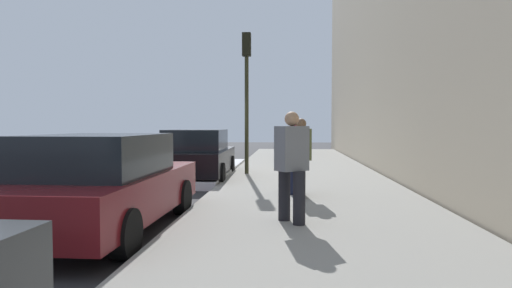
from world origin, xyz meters
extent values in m
plane|color=#333335|center=(0.00, 0.00, 0.00)|extent=(56.00, 56.00, 0.00)
cube|color=gray|center=(0.00, -3.30, 0.07)|extent=(28.00, 4.60, 0.15)
cube|color=gold|center=(0.00, 3.20, 0.00)|extent=(28.00, 0.14, 0.01)
cube|color=white|center=(1.16, -0.70, 0.11)|extent=(7.56, 0.56, 0.22)
cylinder|color=black|center=(-5.48, 0.84, 0.32)|extent=(0.64, 0.23, 0.64)
cylinder|color=black|center=(-5.50, -0.84, 0.32)|extent=(0.64, 0.23, 0.64)
cylinder|color=black|center=(-8.25, -0.80, 0.32)|extent=(0.64, 0.23, 0.64)
cube|color=maroon|center=(-6.86, 0.02, 0.59)|extent=(4.47, 1.86, 0.64)
cube|color=black|center=(-7.09, 0.02, 1.21)|extent=(2.33, 1.63, 0.60)
cylinder|color=black|center=(0.87, 0.78, 0.32)|extent=(0.65, 0.24, 0.64)
cylinder|color=black|center=(0.91, -0.90, 0.32)|extent=(0.65, 0.24, 0.64)
cylinder|color=black|center=(-1.79, 0.71, 0.32)|extent=(0.65, 0.24, 0.64)
cylinder|color=black|center=(-1.75, -0.97, 0.32)|extent=(0.65, 0.24, 0.64)
cube|color=black|center=(-0.44, -0.10, 0.59)|extent=(4.34, 1.91, 0.64)
cube|color=black|center=(-0.66, -0.10, 1.21)|extent=(2.27, 1.66, 0.60)
cylinder|color=black|center=(-6.83, -2.95, 0.55)|extent=(0.19, 0.19, 0.80)
cylinder|color=black|center=(-6.53, -2.72, 0.55)|extent=(0.19, 0.19, 0.80)
cube|color=slate|center=(-6.68, -2.84, 1.29)|extent=(0.51, 0.54, 0.68)
sphere|color=tan|center=(-6.68, -2.84, 1.75)|extent=(0.22, 0.22, 0.22)
cylinder|color=black|center=(-4.02, -3.06, 0.53)|extent=(0.18, 0.18, 0.77)
cylinder|color=black|center=(-4.38, -3.04, 0.53)|extent=(0.18, 0.18, 0.77)
cube|color=brown|center=(-4.20, -3.05, 1.25)|extent=(0.30, 0.46, 0.65)
sphere|color=brown|center=(-4.20, -3.05, 1.68)|extent=(0.21, 0.21, 0.21)
cylinder|color=black|center=(9.89, -3.30, 0.58)|extent=(0.20, 0.20, 0.86)
cylinder|color=black|center=(9.56, -3.07, 0.58)|extent=(0.20, 0.20, 0.86)
cube|color=maroon|center=(9.72, -3.18, 1.37)|extent=(0.54, 0.58, 0.73)
sphere|color=brown|center=(9.72, -3.18, 1.86)|extent=(0.24, 0.24, 0.24)
cylinder|color=#2D2D19|center=(0.07, -1.52, 1.95)|extent=(0.12, 0.12, 3.60)
cube|color=black|center=(0.07, -1.52, 4.10)|extent=(0.26, 0.26, 0.70)
sphere|color=red|center=(0.22, -1.52, 4.31)|extent=(0.14, 0.14, 0.14)
sphere|color=orange|center=(0.22, -1.52, 4.09)|extent=(0.14, 0.14, 0.14)
sphere|color=green|center=(0.22, -1.52, 3.87)|extent=(0.14, 0.14, 0.14)
cube|color=#191E38|center=(-3.82, -2.93, 0.42)|extent=(0.34, 0.22, 0.54)
cylinder|color=#4C4C4C|center=(-3.82, -2.93, 0.87)|extent=(0.03, 0.03, 0.36)
camera|label=1|loc=(-13.47, -2.77, 1.66)|focal=31.11mm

